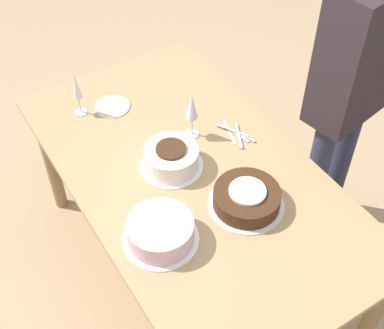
{
  "coord_description": "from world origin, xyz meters",
  "views": [
    {
      "loc": [
        -1.34,
        0.83,
        2.49
      ],
      "look_at": [
        0.0,
        0.0,
        0.83
      ],
      "focal_mm": 50.0,
      "sensor_mm": 36.0,
      "label": 1
    }
  ],
  "objects_px": {
    "wine_glass_near": "(192,108)",
    "wine_glass_far": "(77,89)",
    "cake_back_decorated": "(160,232)",
    "person_cutting": "(353,79)",
    "cake_center_white": "(171,158)",
    "cake_front_chocolate": "(247,198)"
  },
  "relations": [
    {
      "from": "wine_glass_near",
      "to": "wine_glass_far",
      "type": "distance_m",
      "value": 0.56
    },
    {
      "from": "cake_back_decorated",
      "to": "person_cutting",
      "type": "relative_size",
      "value": 0.18
    },
    {
      "from": "cake_center_white",
      "to": "cake_front_chocolate",
      "type": "xyz_separation_m",
      "value": [
        -0.35,
        -0.15,
        -0.01
      ]
    },
    {
      "from": "cake_front_chocolate",
      "to": "cake_back_decorated",
      "type": "distance_m",
      "value": 0.39
    },
    {
      "from": "cake_back_decorated",
      "to": "wine_glass_near",
      "type": "bearing_deg",
      "value": -43.41
    },
    {
      "from": "cake_center_white",
      "to": "person_cutting",
      "type": "height_order",
      "value": "person_cutting"
    },
    {
      "from": "cake_back_decorated",
      "to": "person_cutting",
      "type": "bearing_deg",
      "value": -81.58
    },
    {
      "from": "cake_front_chocolate",
      "to": "cake_back_decorated",
      "type": "height_order",
      "value": "cake_back_decorated"
    },
    {
      "from": "cake_center_white",
      "to": "wine_glass_near",
      "type": "distance_m",
      "value": 0.25
    },
    {
      "from": "cake_back_decorated",
      "to": "wine_glass_near",
      "type": "height_order",
      "value": "wine_glass_near"
    },
    {
      "from": "wine_glass_far",
      "to": "person_cutting",
      "type": "xyz_separation_m",
      "value": [
        -0.7,
        -1.06,
        0.08
      ]
    },
    {
      "from": "person_cutting",
      "to": "wine_glass_near",
      "type": "bearing_deg",
      "value": -32.44
    },
    {
      "from": "cake_center_white",
      "to": "wine_glass_near",
      "type": "relative_size",
      "value": 1.18
    },
    {
      "from": "person_cutting",
      "to": "cake_front_chocolate",
      "type": "bearing_deg",
      "value": 5.01
    },
    {
      "from": "cake_center_white",
      "to": "cake_back_decorated",
      "type": "relative_size",
      "value": 0.93
    },
    {
      "from": "cake_center_white",
      "to": "wine_glass_far",
      "type": "xyz_separation_m",
      "value": [
        0.54,
        0.19,
        0.1
      ]
    },
    {
      "from": "cake_front_chocolate",
      "to": "person_cutting",
      "type": "bearing_deg",
      "value": -74.64
    },
    {
      "from": "person_cutting",
      "to": "cake_back_decorated",
      "type": "bearing_deg",
      "value": -1.93
    },
    {
      "from": "cake_front_chocolate",
      "to": "wine_glass_near",
      "type": "distance_m",
      "value": 0.49
    },
    {
      "from": "cake_center_white",
      "to": "cake_front_chocolate",
      "type": "height_order",
      "value": "cake_center_white"
    },
    {
      "from": "cake_front_chocolate",
      "to": "wine_glass_near",
      "type": "height_order",
      "value": "wine_glass_near"
    },
    {
      "from": "cake_front_chocolate",
      "to": "person_cutting",
      "type": "xyz_separation_m",
      "value": [
        0.2,
        -0.72,
        0.19
      ]
    }
  ]
}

